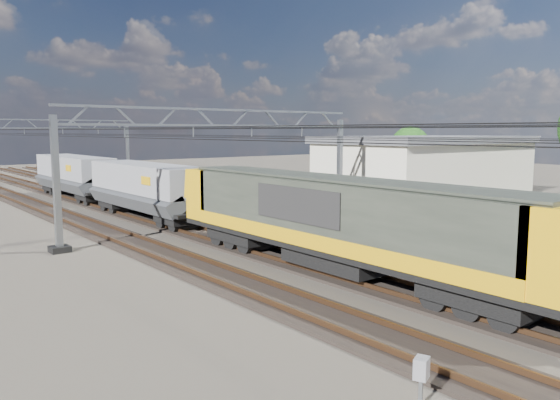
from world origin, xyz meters
TOP-DOWN VIEW (x-y plane):
  - ground at (0.00, 0.00)m, footprint 160.00×160.00m
  - track_outer_west at (-6.00, 0.00)m, footprint 2.60×140.00m
  - track_loco at (-2.00, 0.00)m, footprint 2.60×140.00m
  - track_inner_east at (2.00, 0.00)m, footprint 2.60×140.00m
  - track_outer_east at (6.00, 0.00)m, footprint 2.60×140.00m
  - catenary_gantry_mid at (0.00, 4.00)m, footprint 19.90×0.90m
  - catenary_gantry_far at (0.00, 40.00)m, footprint 19.90×0.90m
  - overhead_wires at (0.00, 8.00)m, footprint 12.03×140.00m
  - locomotive at (-2.00, -7.43)m, footprint 2.76×21.10m
  - hopper_wagon_lead at (-2.00, 10.27)m, footprint 3.38×13.00m
  - hopper_wagon_mid at (-2.00, 24.47)m, footprint 3.38×13.00m
  - trackside_cabinet at (-8.19, -16.22)m, footprint 0.44×0.39m
  - industrial_shed at (22.00, 6.00)m, footprint 18.60×10.60m
  - tree_far at (30.32, 13.79)m, footprint 4.81×4.41m

SIDE VIEW (x-z plane):
  - ground at x=0.00m, z-range 0.00..0.00m
  - track_outer_west at x=-6.00m, z-range -0.08..0.22m
  - track_loco at x=-2.00m, z-range -0.08..0.22m
  - track_inner_east at x=2.00m, z-range -0.08..0.22m
  - track_outer_east at x=6.00m, z-range -0.08..0.22m
  - trackside_cabinet at x=-8.19m, z-range 0.28..1.38m
  - hopper_wagon_lead at x=-2.00m, z-range 0.60..3.86m
  - hopper_wagon_mid at x=-2.00m, z-range 0.60..3.86m
  - locomotive at x=-2.00m, z-range 0.52..4.14m
  - industrial_shed at x=22.00m, z-range 0.03..5.43m
  - catenary_gantry_mid at x=0.00m, z-range 0.35..7.46m
  - catenary_gantry_far at x=0.00m, z-range 0.35..7.46m
  - tree_far at x=30.32m, z-range 0.86..7.17m
  - overhead_wires at x=0.00m, z-range 5.48..6.02m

